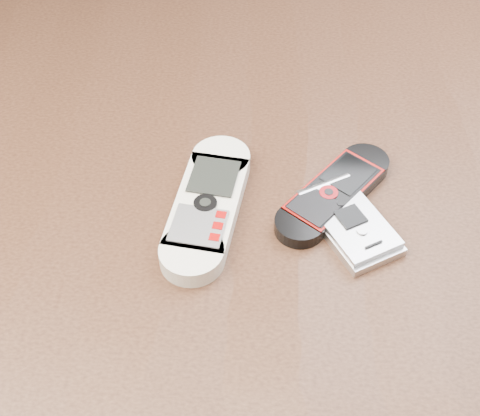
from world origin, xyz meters
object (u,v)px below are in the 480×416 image
(table, at_px, (235,287))
(nokia_black_red, at_px, (334,193))
(nokia_white, at_px, (207,205))
(motorola_razr, at_px, (352,224))

(table, relative_size, nokia_black_red, 8.58)
(nokia_white, xyz_separation_m, nokia_black_red, (0.11, 0.02, -0.00))
(nokia_black_red, bearing_deg, table, -125.68)
(nokia_black_red, height_order, motorola_razr, motorola_razr)
(table, xyz_separation_m, nokia_white, (-0.02, 0.00, 0.11))
(nokia_white, relative_size, nokia_black_red, 1.16)
(nokia_black_red, bearing_deg, motorola_razr, -31.45)
(table, height_order, nokia_white, nokia_white)
(nokia_white, height_order, nokia_black_red, nokia_white)
(table, relative_size, nokia_white, 7.39)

